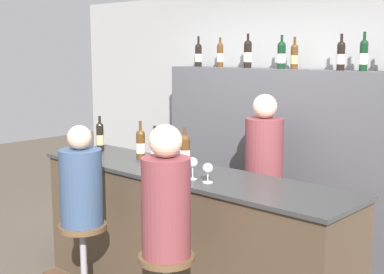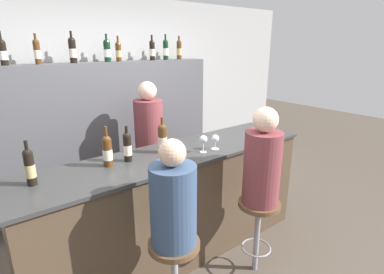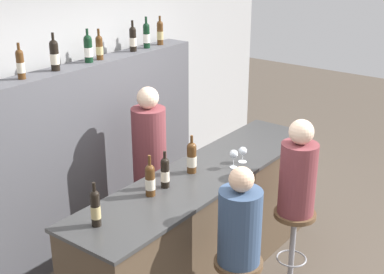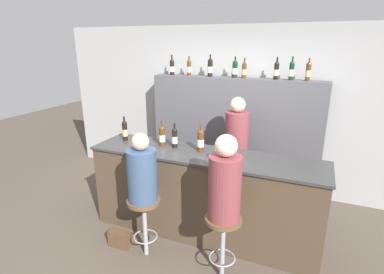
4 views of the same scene
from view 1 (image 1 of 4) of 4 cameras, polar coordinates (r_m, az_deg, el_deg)
name	(u,v)px [view 1 (image 1 of 4)]	position (r m, az deg, el deg)	size (l,w,h in m)	color
wall_back	(294,123)	(5.31, 10.83, 1.48)	(6.40, 0.05, 2.60)	#9E9E9E
bar_counter	(185,238)	(4.29, -0.76, -10.70)	(2.81, 0.67, 1.08)	#473828
back_bar_cabinet	(280,165)	(5.18, 9.38, -2.98)	(2.64, 0.28, 1.83)	#4C4C51
wine_bottle_counter_0	(100,136)	(5.02, -9.78, 0.07)	(0.07, 0.07, 0.33)	black
wine_bottle_counter_1	(141,144)	(4.59, -5.50, -0.77)	(0.08, 0.08, 0.33)	#4C2D14
wine_bottle_counter_2	(155,147)	(4.46, -4.00, -1.07)	(0.07, 0.07, 0.31)	black
wine_bottle_counter_3	(185,151)	(4.22, -0.77, -1.54)	(0.08, 0.08, 0.33)	#4C2D14
wine_bottle_backbar_0	(198,55)	(5.72, 0.69, 8.77)	(0.07, 0.07, 0.32)	black
wine_bottle_backbar_1	(220,55)	(5.52, 3.02, 8.76)	(0.07, 0.07, 0.30)	#4C2D14
wine_bottle_backbar_2	(248,54)	(5.30, 5.97, 8.82)	(0.08, 0.08, 0.33)	black
wine_bottle_backbar_3	(281,55)	(5.08, 9.52, 8.64)	(0.08, 0.08, 0.31)	black
wine_bottle_backbar_4	(294,56)	(5.00, 10.86, 8.46)	(0.07, 0.07, 0.29)	#4C2D14
wine_bottle_backbar_5	(341,55)	(4.78, 15.60, 8.38)	(0.07, 0.07, 0.31)	black
wine_bottle_backbar_6	(364,55)	(4.68, 17.85, 8.33)	(0.07, 0.07, 0.32)	black
wine_glass_0	(193,163)	(3.86, 0.06, -2.80)	(0.07, 0.07, 0.16)	silver
wine_glass_1	(208,169)	(3.77, 1.69, -3.43)	(0.07, 0.07, 0.14)	silver
bar_stool_left	(83,244)	(4.22, -11.54, -11.11)	(0.37, 0.37, 0.70)	gray
guest_seated_left	(81,183)	(4.08, -11.76, -4.80)	(0.32, 0.32, 0.75)	#334766
guest_seated_right	(166,199)	(3.39, -2.79, -6.60)	(0.31, 0.31, 0.85)	brown
bartender	(263,195)	(4.69, 7.58, -6.19)	(0.33, 0.33, 1.64)	brown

